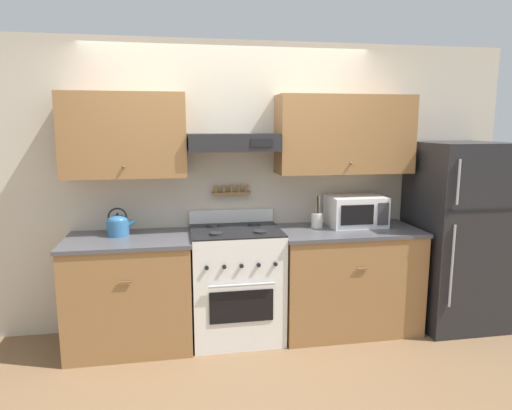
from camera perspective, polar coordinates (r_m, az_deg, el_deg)
ground_plane at (r=3.87m, az=-1.70°, el=-18.20°), size 16.00×16.00×0.00m
wall_back at (r=4.07m, az=-2.48°, el=4.39°), size 5.20×0.46×2.55m
counter_left at (r=3.98m, az=-15.46°, el=-10.43°), size 1.01×0.68×0.92m
counter_right at (r=4.24m, az=11.23°, el=-9.01°), size 1.24×0.68×0.92m
stove_range at (r=3.99m, az=-2.49°, el=-9.70°), size 0.76×0.66×1.07m
refrigerator at (r=4.56m, az=23.75°, el=-3.40°), size 0.74×0.76×1.68m
tea_kettle at (r=3.93m, az=-16.85°, el=-2.37°), size 0.23×0.18×0.24m
microwave at (r=4.23m, az=12.35°, el=-0.71°), size 0.50×0.38×0.27m
utensil_crock at (r=4.10m, az=7.63°, el=-1.80°), size 0.10×0.10×0.28m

